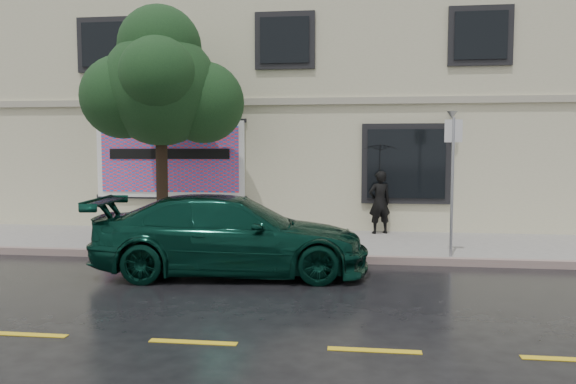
# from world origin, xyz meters

# --- Properties ---
(ground) EXTENTS (90.00, 90.00, 0.00)m
(ground) POSITION_xyz_m (0.00, 0.00, 0.00)
(ground) COLOR black
(ground) RESTS_ON ground
(sidewalk) EXTENTS (20.00, 3.50, 0.15)m
(sidewalk) POSITION_xyz_m (0.00, 3.25, 0.07)
(sidewalk) COLOR #9D9A95
(sidewalk) RESTS_ON ground
(curb) EXTENTS (20.00, 0.18, 0.16)m
(curb) POSITION_xyz_m (0.00, 1.50, 0.07)
(curb) COLOR gray
(curb) RESTS_ON ground
(road_marking) EXTENTS (19.00, 0.12, 0.01)m
(road_marking) POSITION_xyz_m (0.00, -3.50, 0.01)
(road_marking) COLOR gold
(road_marking) RESTS_ON ground
(building) EXTENTS (20.00, 8.12, 7.00)m
(building) POSITION_xyz_m (0.00, 9.00, 3.50)
(building) COLOR beige
(building) RESTS_ON ground
(billboard) EXTENTS (4.30, 0.16, 2.20)m
(billboard) POSITION_xyz_m (-3.20, 4.92, 2.05)
(billboard) COLOR white
(billboard) RESTS_ON ground
(car) EXTENTS (5.32, 2.79, 1.49)m
(car) POSITION_xyz_m (-0.38, 0.23, 0.74)
(car) COLOR black
(car) RESTS_ON ground
(pedestrian) EXTENTS (0.69, 0.57, 1.63)m
(pedestrian) POSITION_xyz_m (2.52, 4.60, 0.96)
(pedestrian) COLOR black
(pedestrian) RESTS_ON sidewalk
(umbrella) EXTENTS (0.97, 0.97, 0.67)m
(umbrella) POSITION_xyz_m (2.52, 4.60, 2.11)
(umbrella) COLOR black
(umbrella) RESTS_ON pedestrian
(street_tree) EXTENTS (2.74, 2.74, 5.01)m
(street_tree) POSITION_xyz_m (-2.74, 3.02, 3.77)
(street_tree) COLOR black
(street_tree) RESTS_ON sidewalk
(fire_hydrant) EXTENTS (0.32, 0.30, 0.77)m
(fire_hydrant) POSITION_xyz_m (-1.50, 1.85, 0.52)
(fire_hydrant) COLOR silver
(fire_hydrant) RESTS_ON sidewalk
(sign_pole) EXTENTS (0.35, 0.06, 2.84)m
(sign_pole) POSITION_xyz_m (3.87, 1.70, 1.83)
(sign_pole) COLOR #94969C
(sign_pole) RESTS_ON sidewalk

